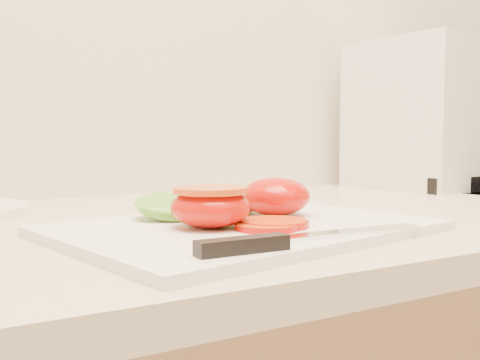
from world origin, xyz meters
TOP-DOWN VIEW (x-y plane):
  - cutting_board at (-0.40, 1.54)m, footprint 0.42×0.34m
  - tomato_half_dome at (-0.34, 1.57)m, footprint 0.08×0.08m
  - tomato_half_cut at (-0.45, 1.53)m, footprint 0.08×0.08m
  - tomato_slice_0 at (-0.39, 1.50)m, footprint 0.07×0.07m
  - tomato_slice_1 at (-0.40, 1.49)m, footprint 0.06×0.06m
  - lettuce_leaf_0 at (-0.43, 1.61)m, footprint 0.15×0.11m
  - lettuce_leaf_1 at (-0.39, 1.63)m, footprint 0.13×0.11m
  - knife at (-0.43, 1.42)m, footprint 0.25×0.05m
  - appliance at (0.19, 1.84)m, footprint 0.22×0.27m

SIDE VIEW (x-z plane):
  - cutting_board at x=-0.40m, z-range 0.93..0.94m
  - tomato_slice_1 at x=-0.40m, z-range 0.94..0.95m
  - tomato_slice_0 at x=-0.39m, z-range 0.94..0.95m
  - knife at x=-0.43m, z-range 0.94..0.95m
  - lettuce_leaf_1 at x=-0.39m, z-range 0.94..0.96m
  - lettuce_leaf_0 at x=-0.43m, z-range 0.94..0.96m
  - tomato_half_cut at x=-0.45m, z-range 0.94..0.98m
  - tomato_half_dome at x=-0.34m, z-range 0.94..0.98m
  - appliance at x=0.19m, z-range 0.93..1.23m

